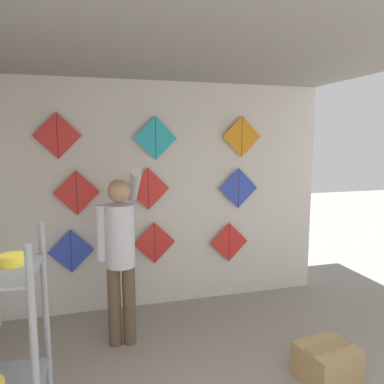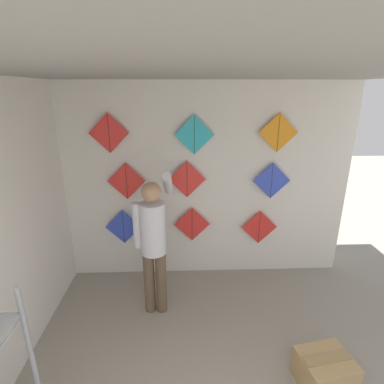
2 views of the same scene
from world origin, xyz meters
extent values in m
cube|color=silver|center=(0.00, 3.72, 1.40)|extent=(4.42, 0.06, 2.80)
cube|color=gray|center=(0.00, 1.84, 2.82)|extent=(4.42, 4.49, 0.04)
cylinder|color=yellow|center=(-1.13, 0.84, 1.59)|extent=(0.11, 0.11, 0.05)
cylinder|color=brown|center=(-0.59, 2.84, 0.42)|extent=(0.13, 0.13, 0.84)
cylinder|color=brown|center=(-0.44, 2.83, 0.42)|extent=(0.13, 0.13, 0.84)
cylinder|color=silver|center=(-0.52, 2.83, 1.15)|extent=(0.30, 0.30, 0.63)
sphere|color=tan|center=(-0.52, 2.83, 1.60)|extent=(0.23, 0.23, 0.23)
cylinder|color=silver|center=(-0.69, 2.85, 1.18)|extent=(0.10, 0.10, 0.56)
cylinder|color=silver|center=(-0.34, 3.05, 1.62)|extent=(0.10, 0.52, 0.41)
cube|color=tan|center=(1.15, 1.75, 0.16)|extent=(0.53, 0.48, 0.32)
cube|color=#A08052|center=(1.15, 1.75, 0.32)|extent=(0.46, 0.19, 0.01)
cube|color=blue|center=(-1.02, 3.63, 0.80)|extent=(0.52, 0.01, 0.52)
cylinder|color=black|center=(-1.02, 3.63, 0.80)|extent=(0.01, 0.01, 0.50)
cube|color=red|center=(-0.03, 3.63, 0.82)|extent=(0.52, 0.01, 0.52)
cylinder|color=black|center=(-0.03, 3.63, 0.82)|extent=(0.01, 0.01, 0.50)
cube|color=red|center=(0.96, 3.63, 0.76)|extent=(0.52, 0.01, 0.52)
cylinder|color=black|center=(0.96, 3.63, 0.76)|extent=(0.01, 0.01, 0.50)
cube|color=red|center=(-0.93, 3.63, 1.49)|extent=(0.52, 0.01, 0.52)
cylinder|color=black|center=(-0.93, 3.63, 1.49)|extent=(0.01, 0.01, 0.50)
cube|color=red|center=(-0.10, 3.63, 1.50)|extent=(0.52, 0.01, 0.52)
cylinder|color=black|center=(-0.10, 3.63, 1.50)|extent=(0.01, 0.01, 0.50)
cube|color=blue|center=(1.08, 3.63, 1.47)|extent=(0.52, 0.01, 0.52)
cylinder|color=black|center=(1.08, 3.63, 1.47)|extent=(0.01, 0.01, 0.50)
cube|color=red|center=(-1.11, 3.63, 2.14)|extent=(0.52, 0.01, 0.52)
cylinder|color=black|center=(-1.11, 3.63, 2.14)|extent=(0.01, 0.01, 0.50)
cube|color=#28B2C6|center=(0.00, 3.63, 2.11)|extent=(0.52, 0.01, 0.52)
cylinder|color=black|center=(0.00, 3.63, 2.11)|extent=(0.01, 0.01, 0.50)
cube|color=orange|center=(1.12, 3.63, 2.14)|extent=(0.52, 0.01, 0.52)
cylinder|color=black|center=(1.12, 3.63, 2.14)|extent=(0.01, 0.01, 0.50)
camera|label=1|loc=(-0.81, -0.85, 2.09)|focal=35.00mm
camera|label=2|loc=(-0.18, -0.33, 2.67)|focal=28.00mm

